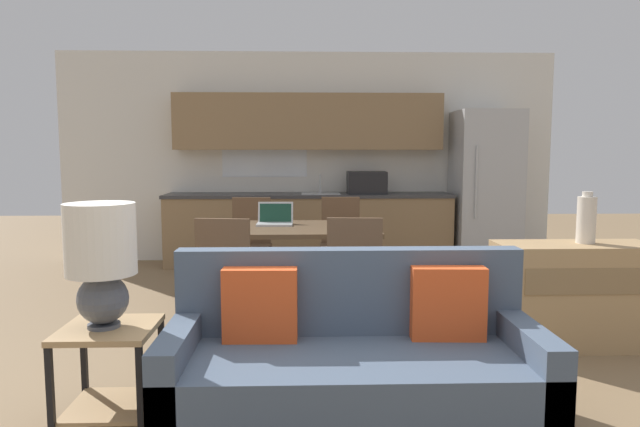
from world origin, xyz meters
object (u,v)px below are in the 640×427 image
object	(u,v)px
vase	(586,219)
credenza	(574,295)
dining_chair_near_right	(354,273)
dining_chair_far_right	(341,239)
dining_chair_far_left	(250,240)
dining_chair_near_left	(228,274)
side_table	(110,360)
table_lamp	(101,256)
dining_table	(294,234)
couch	(353,358)
laptop	(275,219)
refrigerator	(485,188)

from	to	relation	value
vase	credenza	bearing A→B (deg)	-161.39
dining_chair_near_right	dining_chair_far_right	bearing A→B (deg)	-85.07
dining_chair_near_right	dining_chair_far_left	size ratio (longest dim) A/B	1.00
dining_chair_near_right	dining_chair_near_left	world-z (taller)	same
side_table	dining_chair_near_right	xyz separation A→B (m)	(1.38, 1.31, 0.16)
table_lamp	dining_table	bearing A→B (deg)	66.33
side_table	dining_chair_far_left	world-z (taller)	dining_chair_far_left
table_lamp	dining_chair_near_left	distance (m)	1.43
couch	laptop	distance (m)	2.35
couch	dining_chair_near_right	size ratio (longest dim) A/B	2.01
dining_table	credenza	world-z (taller)	dining_table
refrigerator	table_lamp	distance (m)	5.39
couch	credenza	distance (m)	2.05
refrigerator	dining_chair_far_left	size ratio (longest dim) A/B	2.03
dining_chair_far_left	laptop	world-z (taller)	laptop
refrigerator	table_lamp	bearing A→B (deg)	-127.96
couch	table_lamp	xyz separation A→B (m)	(-1.27, -0.06, 0.57)
couch	dining_chair_near_right	bearing A→B (deg)	84.35
laptop	dining_chair_far_right	bearing A→B (deg)	47.46
credenza	dining_chair_near_left	xyz separation A→B (m)	(-2.54, 0.13, 0.14)
dining_chair_near_right	laptop	bearing A→B (deg)	-51.93
couch	dining_chair_far_right	world-z (taller)	dining_chair_far_right
couch	dining_chair_near_right	xyz separation A→B (m)	(0.12, 1.26, 0.19)
refrigerator	side_table	world-z (taller)	refrigerator
couch	laptop	size ratio (longest dim) A/B	5.89
dining_chair_near_left	refrigerator	bearing A→B (deg)	-125.69
table_lamp	credenza	size ratio (longest dim) A/B	0.56
vase	dining_chair_far_left	bearing A→B (deg)	145.96
side_table	vase	xyz separation A→B (m)	(3.06, 1.19, 0.57)
refrigerator	dining_chair_near_right	size ratio (longest dim) A/B	2.03
table_lamp	laptop	distance (m)	2.43
dining_table	credenza	distance (m)	2.29
dining_chair_near_right	dining_chair_far_left	distance (m)	1.88
vase	dining_chair_near_left	world-z (taller)	vase
dining_chair_far_left	laptop	size ratio (longest dim) A/B	2.92
refrigerator	couch	bearing A→B (deg)	-115.97
refrigerator	dining_chair_far_right	distance (m)	2.34
dining_chair_far_right	dining_chair_near_right	world-z (taller)	same
table_lamp	vase	size ratio (longest dim) A/B	1.68
refrigerator	dining_chair_far_right	size ratio (longest dim) A/B	2.03
credenza	dining_chair_near_left	distance (m)	2.54
credenza	dining_chair_near_right	xyz separation A→B (m)	(-1.60, 0.14, 0.14)
table_lamp	laptop	bearing A→B (deg)	71.69
table_lamp	couch	bearing A→B (deg)	2.49
dining_table	table_lamp	distance (m)	2.34
couch	table_lamp	world-z (taller)	table_lamp
side_table	dining_chair_near_left	bearing A→B (deg)	71.26
dining_table	dining_chair_far_right	distance (m)	0.98
side_table	table_lamp	world-z (taller)	table_lamp
table_lamp	dining_chair_far_left	bearing A→B (deg)	80.93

